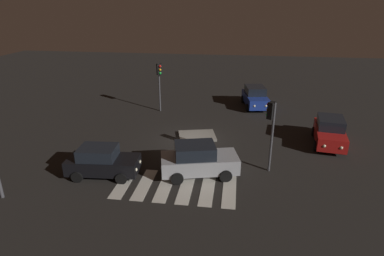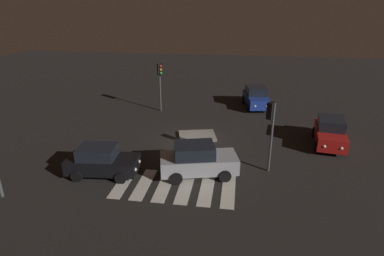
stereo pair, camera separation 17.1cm
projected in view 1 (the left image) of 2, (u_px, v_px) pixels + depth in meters
name	position (u px, v px, depth m)	size (l,w,h in m)	color
ground_plane	(192.00, 141.00, 23.02)	(80.00, 80.00, 0.00)	black
traffic_island	(197.00, 136.00, 23.67)	(3.04, 2.55, 0.18)	gray
car_red	(330.00, 132.00, 22.22)	(2.49, 4.49, 1.88)	red
car_blue	(255.00, 97.00, 30.23)	(2.58, 4.55, 1.90)	#1E389E
car_silver	(198.00, 160.00, 18.24)	(4.65, 2.86, 1.91)	#9EA0A5
car_black	(102.00, 162.00, 18.20)	(4.14, 2.14, 1.76)	black
traffic_light_east	(271.00, 120.00, 17.94)	(0.53, 0.54, 4.18)	#47474C
traffic_light_west	(159.00, 76.00, 28.03)	(0.54, 0.53, 4.31)	#47474C
crosswalk_near	(176.00, 187.00, 17.34)	(6.45, 3.20, 0.02)	silver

